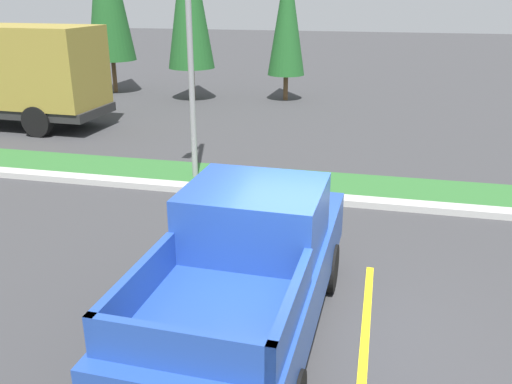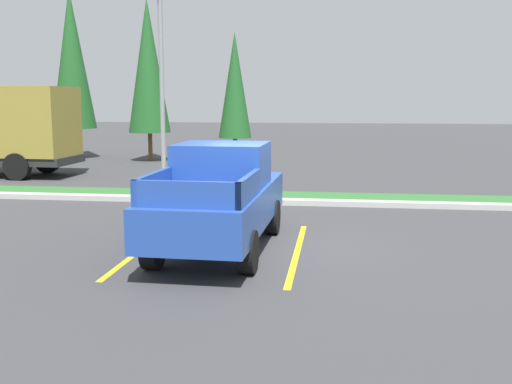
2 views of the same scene
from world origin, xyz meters
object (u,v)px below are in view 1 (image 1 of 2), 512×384
(pickup_truck_main, at_px, (250,268))
(cypress_tree_center, at_px, (287,14))
(street_light, at_px, (187,26))
(cargo_truck_distant, at_px, (10,73))

(pickup_truck_main, relative_size, cypress_tree_center, 0.88)
(street_light, distance_m, cypress_tree_center, 11.05)
(pickup_truck_main, height_order, cypress_tree_center, cypress_tree_center)
(cargo_truck_distant, bearing_deg, pickup_truck_main, -42.88)
(cypress_tree_center, bearing_deg, street_light, -91.83)
(cargo_truck_distant, relative_size, street_light, 1.08)
(cargo_truck_distant, xyz_separation_m, cypress_tree_center, (8.32, 6.91, 1.70))
(pickup_truck_main, distance_m, cargo_truck_distant, 14.91)
(cargo_truck_distant, distance_m, street_light, 9.17)
(pickup_truck_main, xyz_separation_m, street_light, (-2.94, 5.99, 2.68))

